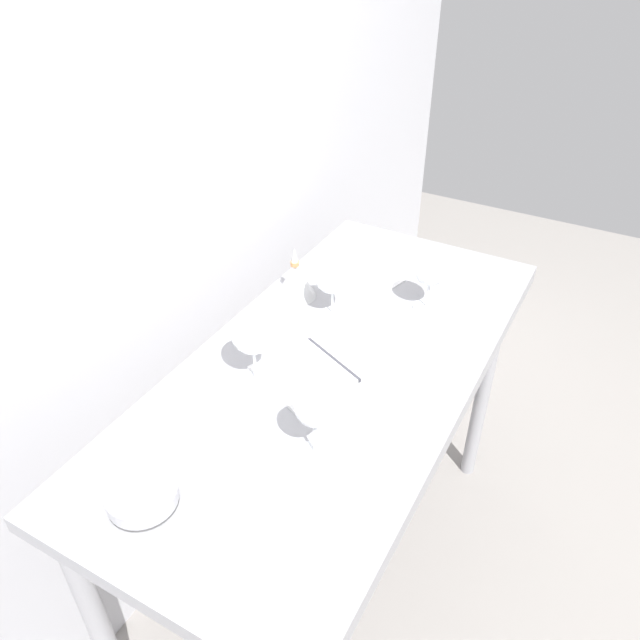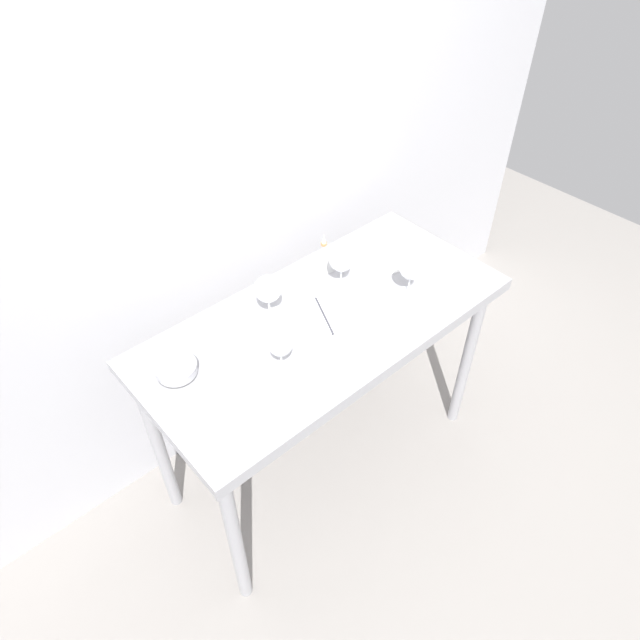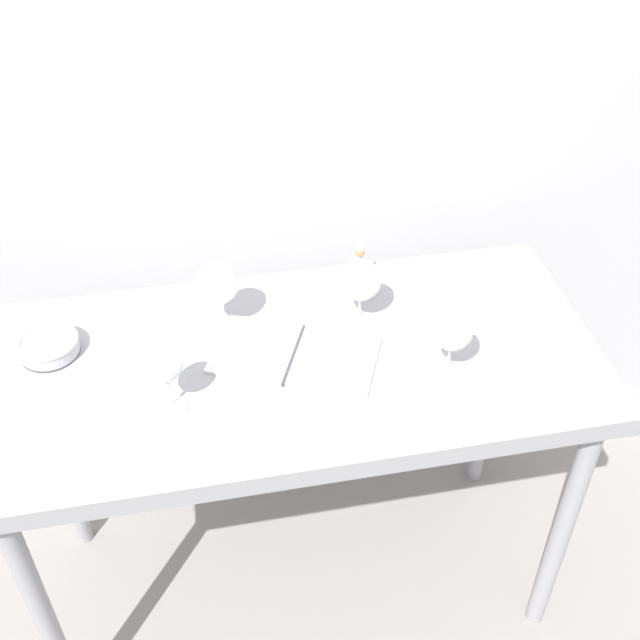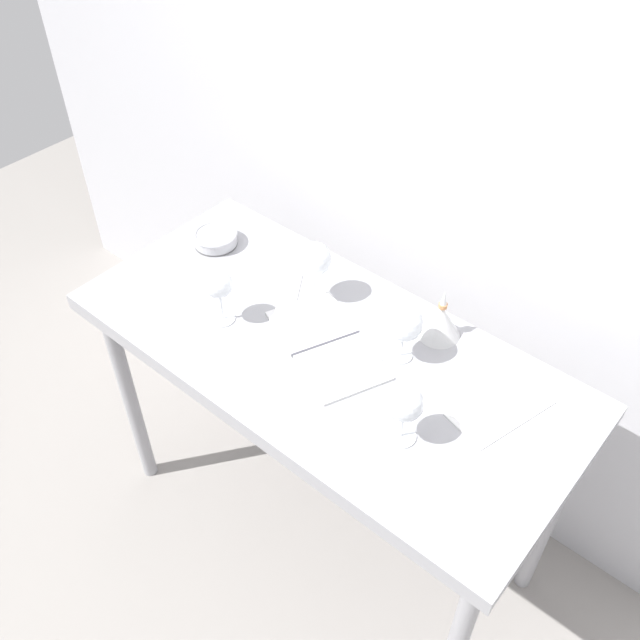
{
  "view_description": "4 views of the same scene",
  "coord_description": "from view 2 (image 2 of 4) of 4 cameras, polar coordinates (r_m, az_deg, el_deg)",
  "views": [
    {
      "loc": [
        -1.04,
        -0.54,
        1.86
      ],
      "look_at": [
        0.02,
        0.05,
        1.0
      ],
      "focal_mm": 34.61,
      "sensor_mm": 36.0,
      "label": 1
    },
    {
      "loc": [
        -1.03,
        -1.14,
        2.32
      ],
      "look_at": [
        -0.05,
        -0.04,
        0.94
      ],
      "focal_mm": 32.16,
      "sensor_mm": 36.0,
      "label": 2
    },
    {
      "loc": [
        -0.2,
        -1.32,
        2.15
      ],
      "look_at": [
        0.06,
        0.02,
        0.98
      ],
      "focal_mm": 44.86,
      "sensor_mm": 36.0,
      "label": 3
    },
    {
      "loc": [
        0.84,
        -1.01,
        2.24
      ],
      "look_at": [
        -0.02,
        0.0,
        0.98
      ],
      "focal_mm": 39.4,
      "sensor_mm": 36.0,
      "label": 4
    }
  ],
  "objects": [
    {
      "name": "steel_counter",
      "position": [
        2.16,
        0.48,
        -1.79
      ],
      "size": [
        1.4,
        0.65,
        0.9
      ],
      "color": "#97979C",
      "rests_on": "ground_plane"
    },
    {
      "name": "wine_glass_near_right",
      "position": [
        2.14,
        9.06,
        5.02
      ],
      "size": [
        0.09,
        0.09,
        0.17
      ],
      "color": "white",
      "rests_on": "steel_counter"
    },
    {
      "name": "wine_glass_near_left",
      "position": [
        1.82,
        -3.96,
        -2.55
      ],
      "size": [
        0.08,
        0.08,
        0.17
      ],
      "color": "white",
      "rests_on": "steel_counter"
    },
    {
      "name": "wine_glass_far_left",
      "position": [
        2.01,
        -5.22,
        3.02
      ],
      "size": [
        0.1,
        0.1,
        0.19
      ],
      "color": "white",
      "rests_on": "steel_counter"
    },
    {
      "name": "back_wall",
      "position": [
        2.18,
        -8.48,
        14.73
      ],
      "size": [
        3.8,
        0.04,
        2.6
      ],
      "primitive_type": "cube",
      "color": "#BABABF",
      "rests_on": "ground_plane"
    },
    {
      "name": "open_notebook",
      "position": [
        2.09,
        0.42,
        0.45
      ],
      "size": [
        0.42,
        0.33,
        0.01
      ],
      "rotation": [
        0.0,
        0.0,
        -0.41
      ],
      "color": "white",
      "rests_on": "steel_counter"
    },
    {
      "name": "decanter_funnel",
      "position": [
        2.3,
        0.38,
        6.49
      ],
      "size": [
        0.12,
        0.12,
        0.15
      ],
      "color": "silver",
      "rests_on": "steel_counter"
    },
    {
      "name": "tasting_sheet_lower",
      "position": [
        2.05,
        -8.95,
        -1.39
      ],
      "size": [
        0.27,
        0.3,
        0.0
      ],
      "primitive_type": "cube",
      "rotation": [
        0.0,
        0.0,
        0.58
      ],
      "color": "white",
      "rests_on": "steel_counter"
    },
    {
      "name": "tasting_bowl",
      "position": [
        1.94,
        -14.1,
        -4.7
      ],
      "size": [
        0.14,
        0.14,
        0.04
      ],
      "color": "#4C4C4C",
      "rests_on": "steel_counter"
    },
    {
      "name": "wine_glass_far_right",
      "position": [
        2.17,
        2.16,
        6.01
      ],
      "size": [
        0.1,
        0.1,
        0.17
      ],
      "color": "white",
      "rests_on": "steel_counter"
    },
    {
      "name": "tasting_sheet_upper",
      "position": [
        2.4,
        6.47,
        6.53
      ],
      "size": [
        0.24,
        0.29,
        0.0
      ],
      "primitive_type": "cube",
      "rotation": [
        0.0,
        0.0,
        -0.27
      ],
      "color": "white",
      "rests_on": "steel_counter"
    },
    {
      "name": "ground_plane",
      "position": [
        2.79,
        0.3,
        -13.35
      ],
      "size": [
        6.0,
        6.0,
        0.0
      ],
      "primitive_type": "plane",
      "color": "gray"
    }
  ]
}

